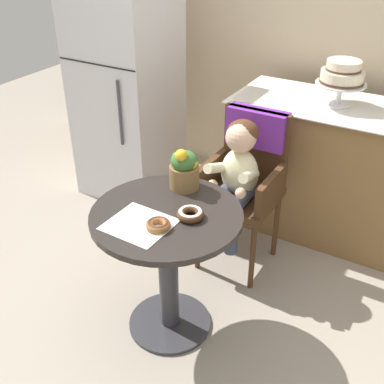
# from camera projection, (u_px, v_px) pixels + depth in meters

# --- Properties ---
(ground_plane) EXTENTS (8.00, 8.00, 0.00)m
(ground_plane) POSITION_uv_depth(u_px,v_px,m) (170.00, 323.00, 2.59)
(ground_plane) COLOR gray
(back_wall) EXTENTS (4.80, 0.10, 2.70)m
(back_wall) POSITION_uv_depth(u_px,v_px,m) (311.00, 7.00, 3.26)
(back_wall) COLOR #C1AD8E
(back_wall) RESTS_ON ground
(cafe_table) EXTENTS (0.72, 0.72, 0.72)m
(cafe_table) POSITION_uv_depth(u_px,v_px,m) (168.00, 249.00, 2.33)
(cafe_table) COLOR #282321
(cafe_table) RESTS_ON ground
(wicker_chair) EXTENTS (0.42, 0.45, 0.95)m
(wicker_chair) POSITION_uv_depth(u_px,v_px,m) (248.00, 165.00, 2.80)
(wicker_chair) COLOR #472D19
(wicker_chair) RESTS_ON ground
(seated_child) EXTENTS (0.27, 0.32, 0.73)m
(seated_child) POSITION_uv_depth(u_px,v_px,m) (237.00, 171.00, 2.66)
(seated_child) COLOR beige
(seated_child) RESTS_ON ground
(paper_napkin) EXTENTS (0.29, 0.27, 0.00)m
(paper_napkin) POSITION_uv_depth(u_px,v_px,m) (139.00, 224.00, 2.14)
(paper_napkin) COLOR white
(paper_napkin) RESTS_ON cafe_table
(donut_front) EXTENTS (0.11, 0.11, 0.04)m
(donut_front) POSITION_uv_depth(u_px,v_px,m) (158.00, 224.00, 2.11)
(donut_front) COLOR #936033
(donut_front) RESTS_ON cafe_table
(donut_mid) EXTENTS (0.13, 0.13, 0.04)m
(donut_mid) POSITION_uv_depth(u_px,v_px,m) (190.00, 214.00, 2.18)
(donut_mid) COLOR #4C2D19
(donut_mid) RESTS_ON cafe_table
(flower_vase) EXTENTS (0.15, 0.15, 0.23)m
(flower_vase) POSITION_uv_depth(u_px,v_px,m) (184.00, 168.00, 2.37)
(flower_vase) COLOR brown
(flower_vase) RESTS_ON cafe_table
(display_counter) EXTENTS (1.56, 0.62, 0.90)m
(display_counter) POSITION_uv_depth(u_px,v_px,m) (349.00, 175.00, 3.08)
(display_counter) COLOR olive
(display_counter) RESTS_ON ground
(tiered_cake_stand) EXTENTS (0.30, 0.30, 0.27)m
(tiered_cake_stand) POSITION_uv_depth(u_px,v_px,m) (342.00, 75.00, 2.82)
(tiered_cake_stand) COLOR silver
(tiered_cake_stand) RESTS_ON display_counter
(refrigerator) EXTENTS (0.64, 0.63, 1.70)m
(refrigerator) POSITION_uv_depth(u_px,v_px,m) (126.00, 83.00, 3.42)
(refrigerator) COLOR silver
(refrigerator) RESTS_ON ground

